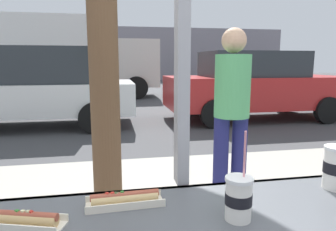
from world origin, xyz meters
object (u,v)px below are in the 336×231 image
(soda_cup_right, at_px, (239,198))
(hotdog_tray_near, at_px, (26,220))
(parked_car_white, at_px, (34,88))
(pedestrian, at_px, (232,107))
(parked_car_red, at_px, (255,85))
(box_truck, at_px, (69,56))
(hotdog_tray_far, at_px, (125,199))

(soda_cup_right, relative_size, hotdog_tray_near, 1.19)
(hotdog_tray_near, relative_size, parked_car_white, 0.06)
(parked_car_white, bearing_deg, pedestrian, -59.35)
(parked_car_white, xyz_separation_m, parked_car_red, (5.28, 0.00, -0.02))
(parked_car_red, distance_m, box_truck, 7.95)
(soda_cup_right, distance_m, hotdog_tray_far, 0.40)
(parked_car_white, height_order, pedestrian, parked_car_white)
(soda_cup_right, xyz_separation_m, hotdog_tray_far, (-0.36, 0.17, -0.05))
(parked_car_red, height_order, pedestrian, pedestrian)
(soda_cup_right, distance_m, box_truck, 12.50)
(parked_car_red, bearing_deg, soda_cup_right, -116.62)
(box_truck, bearing_deg, hotdog_tray_far, -82.14)
(hotdog_tray_far, bearing_deg, parked_car_white, 105.49)
(parked_car_white, distance_m, pedestrian, 5.41)
(soda_cup_right, height_order, hotdog_tray_far, soda_cup_right)
(parked_car_white, relative_size, box_truck, 0.66)
(hotdog_tray_far, relative_size, box_truck, 0.04)
(hotdog_tray_far, bearing_deg, soda_cup_right, -25.45)
(parked_car_white, distance_m, box_truck, 5.99)
(box_truck, bearing_deg, pedestrian, -75.63)
(pedestrian, bearing_deg, parked_car_white, 120.65)
(soda_cup_right, distance_m, parked_car_white, 6.71)
(soda_cup_right, height_order, box_truck, box_truck)
(soda_cup_right, height_order, parked_car_red, parked_car_red)
(soda_cup_right, distance_m, pedestrian, 1.85)
(parked_car_white, relative_size, parked_car_red, 0.99)
(pedestrian, bearing_deg, parked_car_red, 61.56)
(soda_cup_right, relative_size, pedestrian, 0.19)
(hotdog_tray_near, xyz_separation_m, parked_car_red, (3.87, 6.30, -0.08))
(hotdog_tray_near, distance_m, parked_car_white, 6.46)
(parked_car_red, height_order, box_truck, box_truck)
(parked_car_red, xyz_separation_m, pedestrian, (-2.52, -4.65, 0.17))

